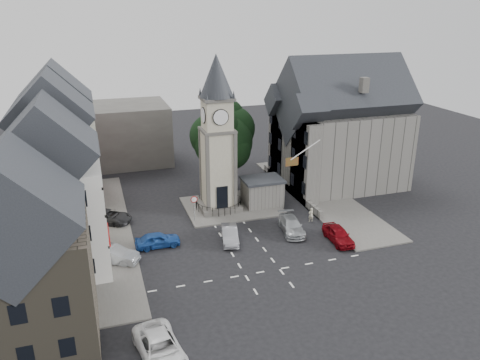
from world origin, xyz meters
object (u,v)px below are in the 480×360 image
object	(u,v)px
car_west_blue	(158,240)
clock_tower	(217,136)
pedestrian	(311,215)
stone_shelter	(262,192)
car_east_red	(338,235)

from	to	relation	value
car_west_blue	clock_tower	bearing A→B (deg)	-49.59
clock_tower	pedestrian	size ratio (longest dim) A/B	10.92
stone_shelter	pedestrian	xyz separation A→B (m)	(3.20, -5.50, -0.80)
car_west_blue	car_east_red	world-z (taller)	car_east_red
car_east_red	clock_tower	bearing A→B (deg)	131.05
clock_tower	car_east_red	xyz separation A→B (m)	(8.50, -10.66, -7.40)
car_east_red	car_west_blue	bearing A→B (deg)	168.00
clock_tower	stone_shelter	world-z (taller)	clock_tower
stone_shelter	pedestrian	world-z (taller)	stone_shelter
clock_tower	pedestrian	world-z (taller)	clock_tower
stone_shelter	car_east_red	size ratio (longest dim) A/B	1.02
car_east_red	pedestrian	xyz separation A→B (m)	(-0.50, 4.67, 0.02)
clock_tower	stone_shelter	distance (m)	8.15
car_west_blue	stone_shelter	bearing A→B (deg)	-64.48
stone_shelter	car_west_blue	distance (m)	13.73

